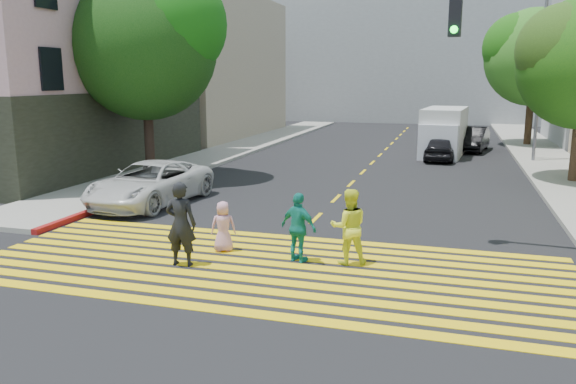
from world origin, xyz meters
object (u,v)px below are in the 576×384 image
at_px(pedestrian_man, 181,224).
at_px(dark_car_near, 440,148).
at_px(pedestrian_extra, 299,228).
at_px(white_van, 443,133).
at_px(pedestrian_child, 223,226).
at_px(white_sedan, 150,183).
at_px(tree_right_far, 536,52).
at_px(silver_car, 452,131).
at_px(dark_car_parked, 472,139).
at_px(tree_left, 146,39).
at_px(pedestrian_woman, 349,227).

xyz_separation_m(pedestrian_man, dark_car_near, (5.14, 18.94, -0.34)).
distance_m(pedestrian_extra, white_van, 20.20).
bearing_deg(pedestrian_child, white_sedan, -64.13).
relative_size(pedestrian_child, pedestrian_extra, 0.77).
bearing_deg(dark_car_near, tree_right_far, -120.22).
xyz_separation_m(pedestrian_extra, silver_car, (3.14, 28.34, -0.21)).
bearing_deg(tree_right_far, pedestrian_extra, -106.76).
distance_m(dark_car_parked, white_van, 2.95).
distance_m(pedestrian_man, white_sedan, 6.74).
bearing_deg(tree_right_far, pedestrian_child, -110.88).
distance_m(pedestrian_child, white_sedan, 6.12).
bearing_deg(pedestrian_child, dark_car_parked, -126.55).
xyz_separation_m(tree_right_far, white_sedan, (-14.21, -21.40, -5.04)).
distance_m(tree_right_far, pedestrian_child, 27.89).
distance_m(pedestrian_extra, white_sedan, 7.81).
xyz_separation_m(dark_car_near, white_van, (0.07, 2.07, 0.60)).
xyz_separation_m(pedestrian_man, dark_car_parked, (6.80, 23.43, -0.26)).
bearing_deg(tree_right_far, dark_car_near, -122.93).
relative_size(pedestrian_man, pedestrian_extra, 1.19).
distance_m(pedestrian_man, silver_car, 29.87).
relative_size(dark_car_parked, white_van, 0.76).
bearing_deg(pedestrian_extra, tree_left, -23.47).
relative_size(pedestrian_woman, white_van, 0.31).
bearing_deg(pedestrian_man, dark_car_parked, -111.37).
distance_m(tree_left, dark_car_parked, 19.59).
bearing_deg(pedestrian_child, tree_left, -72.04).
relative_size(tree_left, silver_car, 2.03).
distance_m(silver_car, white_van, 8.36).
bearing_deg(pedestrian_man, pedestrian_extra, -163.20).
xyz_separation_m(pedestrian_extra, dark_car_near, (2.66, 17.95, -0.19)).
relative_size(tree_right_far, silver_car, 2.04).
height_order(silver_car, white_van, white_van).
height_order(white_sedan, white_van, white_van).
bearing_deg(tree_left, tree_right_far, 45.57).
height_order(pedestrian_man, silver_car, pedestrian_man).
bearing_deg(white_sedan, tree_left, 123.61).
distance_m(silver_car, dark_car_parked, 6.02).
distance_m(tree_left, white_van, 16.71).
height_order(tree_right_far, dark_car_parked, tree_right_far).
bearing_deg(pedestrian_child, tree_right_far, -131.54).
bearing_deg(dark_car_near, pedestrian_extra, 84.27).
height_order(pedestrian_woman, pedestrian_child, pedestrian_woman).
height_order(pedestrian_extra, white_van, white_van).
bearing_deg(pedestrian_extra, dark_car_parked, -79.41).
bearing_deg(silver_car, pedestrian_extra, 79.40).
bearing_deg(pedestrian_extra, silver_car, -74.80).
relative_size(tree_left, white_van, 1.51).
xyz_separation_m(silver_car, white_van, (-0.40, -8.33, 0.62)).
bearing_deg(pedestrian_extra, white_sedan, -13.24).
relative_size(pedestrian_extra, silver_car, 0.39).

